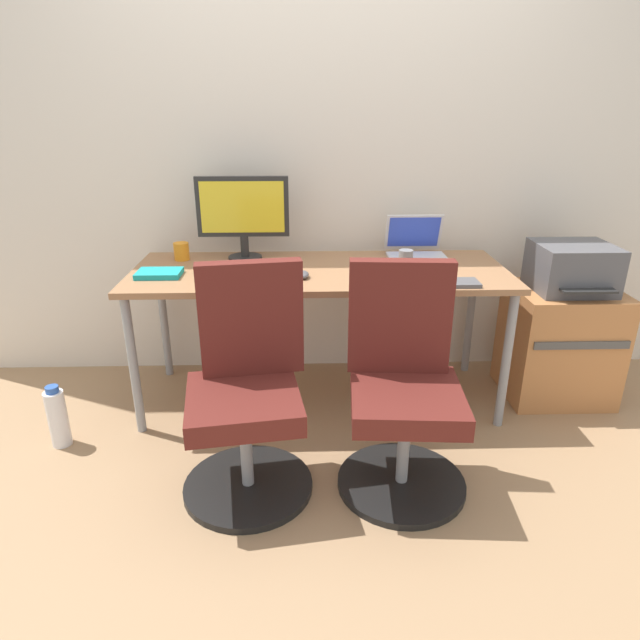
% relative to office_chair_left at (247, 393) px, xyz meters
% --- Properties ---
extents(ground_plane, '(5.28, 5.28, 0.00)m').
position_rel_office_chair_left_xyz_m(ground_plane, '(0.31, 0.70, -0.42)').
color(ground_plane, '#9E7A56').
extents(back_wall, '(4.40, 0.04, 2.60)m').
position_rel_office_chair_left_xyz_m(back_wall, '(0.31, 1.14, 0.88)').
color(back_wall, silver).
rests_on(back_wall, ground).
extents(desk, '(1.89, 0.71, 0.74)m').
position_rel_office_chair_left_xyz_m(desk, '(0.31, 0.70, 0.25)').
color(desk, '#996B47').
rests_on(desk, ground).
extents(office_chair_left, '(0.54, 0.54, 0.94)m').
position_rel_office_chair_left_xyz_m(office_chair_left, '(0.00, 0.00, 0.00)').
color(office_chair_left, black).
rests_on(office_chair_left, ground).
extents(office_chair_right, '(0.54, 0.54, 0.94)m').
position_rel_office_chair_left_xyz_m(office_chair_right, '(0.63, 0.00, 0.00)').
color(office_chair_right, black).
rests_on(office_chair_right, ground).
extents(side_cabinet, '(0.54, 0.46, 0.61)m').
position_rel_office_chair_left_xyz_m(side_cabinet, '(1.61, 0.71, -0.12)').
color(side_cabinet, '#B77542').
rests_on(side_cabinet, ground).
extents(printer, '(0.38, 0.40, 0.24)m').
position_rel_office_chair_left_xyz_m(printer, '(1.61, 0.71, 0.31)').
color(printer, '#515156').
rests_on(printer, side_cabinet).
extents(water_bottle_on_floor, '(0.09, 0.09, 0.31)m').
position_rel_office_chair_left_xyz_m(water_bottle_on_floor, '(-0.93, 0.29, -0.28)').
color(water_bottle_on_floor, white).
rests_on(water_bottle_on_floor, ground).
extents(desktop_monitor, '(0.48, 0.18, 0.43)m').
position_rel_office_chair_left_xyz_m(desktop_monitor, '(-0.08, 0.92, 0.56)').
color(desktop_monitor, '#262626').
rests_on(desktop_monitor, desk).
extents(open_laptop, '(0.31, 0.29, 0.22)m').
position_rel_office_chair_left_xyz_m(open_laptop, '(0.84, 0.92, 0.37)').
color(open_laptop, silver).
rests_on(open_laptop, desk).
extents(keyboard_by_monitor, '(0.34, 0.12, 0.02)m').
position_rel_office_chair_left_xyz_m(keyboard_by_monitor, '(-0.04, 0.44, 0.32)').
color(keyboard_by_monitor, '#2D2D2D').
rests_on(keyboard_by_monitor, desk).
extents(keyboard_by_laptop, '(0.34, 0.12, 0.02)m').
position_rel_office_chair_left_xyz_m(keyboard_by_laptop, '(0.87, 0.43, 0.32)').
color(keyboard_by_laptop, '#515156').
rests_on(keyboard_by_laptop, desk).
extents(mouse_by_monitor, '(0.06, 0.10, 0.03)m').
position_rel_office_chair_left_xyz_m(mouse_by_monitor, '(-0.16, 0.62, 0.33)').
color(mouse_by_monitor, '#2D2D2D').
rests_on(mouse_by_monitor, desk).
extents(mouse_by_laptop, '(0.06, 0.10, 0.03)m').
position_rel_office_chair_left_xyz_m(mouse_by_laptop, '(0.23, 0.56, 0.33)').
color(mouse_by_laptop, '#515156').
rests_on(mouse_by_laptop, desk).
extents(coffee_mug, '(0.08, 0.08, 0.09)m').
position_rel_office_chair_left_xyz_m(coffee_mug, '(-0.42, 0.90, 0.36)').
color(coffee_mug, orange).
rests_on(coffee_mug, desk).
extents(pen_cup, '(0.07, 0.07, 0.10)m').
position_rel_office_chair_left_xyz_m(pen_cup, '(0.74, 0.66, 0.36)').
color(pen_cup, slate).
rests_on(pen_cup, desk).
extents(notebook, '(0.21, 0.15, 0.03)m').
position_rel_office_chair_left_xyz_m(notebook, '(-0.47, 0.61, 0.33)').
color(notebook, teal).
rests_on(notebook, desk).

